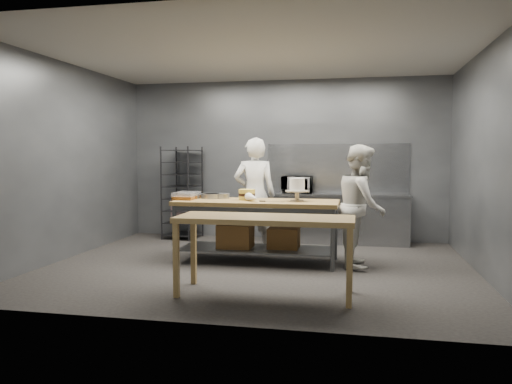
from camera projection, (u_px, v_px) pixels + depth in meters
ground at (258, 266)px, 7.14m from camera, size 6.00×6.00×0.00m
back_wall at (284, 160)px, 9.47m from camera, size 6.00×0.04×3.00m
work_table at (256, 224)px, 7.40m from camera, size 2.40×0.90×0.92m
near_counter at (265, 224)px, 5.63m from camera, size 2.00×0.70×0.90m
back_counter at (336, 218)px, 9.04m from camera, size 2.60×0.60×0.90m
splashback_panel at (337, 168)px, 9.26m from camera, size 2.60×0.02×0.90m
speed_rack at (182, 194)px, 9.51m from camera, size 0.68×0.72×1.75m
chef_behind at (255, 195)px, 8.16m from camera, size 0.74×0.54×1.87m
chef_right at (361, 206)px, 7.10m from camera, size 0.67×0.85×1.74m
microwave at (297, 185)px, 9.14m from camera, size 0.54×0.37×0.30m
frosted_cake_stand at (297, 187)px, 7.23m from camera, size 0.34×0.34×0.34m
layer_cake at (247, 195)px, 7.46m from camera, size 0.25×0.25×0.16m
cake_pans at (208, 196)px, 7.72m from camera, size 0.70×0.40×0.07m
piping_bag at (253, 198)px, 7.17m from camera, size 0.30×0.39×0.12m
offset_spatula at (268, 201)px, 7.16m from camera, size 0.36×0.02×0.02m
pastry_clamshells at (186, 195)px, 7.60m from camera, size 0.32×0.46×0.11m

